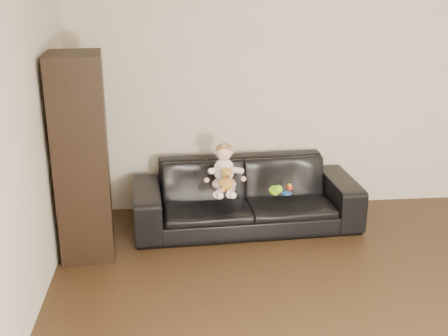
{
  "coord_description": "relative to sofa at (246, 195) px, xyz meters",
  "views": [
    {
      "loc": [
        -1.49,
        -2.73,
        2.33
      ],
      "look_at": [
        -1.03,
        2.15,
        0.63
      ],
      "focal_mm": 45.0,
      "sensor_mm": 36.0,
      "label": 1
    }
  ],
  "objects": [
    {
      "name": "cabinet",
      "position": [
        -1.46,
        -0.39,
        0.56
      ],
      "size": [
        0.49,
        0.64,
        1.74
      ],
      "primitive_type": "cube",
      "rotation": [
        0.0,
        0.0,
        0.1
      ],
      "color": "black",
      "rests_on": "floor"
    },
    {
      "name": "teddy_bear",
      "position": [
        -0.21,
        -0.25,
        0.26
      ],
      "size": [
        0.15,
        0.15,
        0.22
      ],
      "rotation": [
        0.0,
        0.0,
        -0.49
      ],
      "color": "#B57E33",
      "rests_on": "sofa"
    },
    {
      "name": "baby",
      "position": [
        -0.22,
        -0.12,
        0.3
      ],
      "size": [
        0.35,
        0.41,
        0.45
      ],
      "rotation": [
        0.0,
        0.0,
        -0.33
      ],
      "color": "#FDD6DD",
      "rests_on": "sofa"
    },
    {
      "name": "toy_rattle",
      "position": [
        0.39,
        -0.17,
        0.13
      ],
      "size": [
        0.08,
        0.08,
        0.06
      ],
      "primitive_type": "sphere",
      "rotation": [
        0.0,
        0.0,
        -0.37
      ],
      "color": "red",
      "rests_on": "sofa"
    },
    {
      "name": "wall_back",
      "position": [
        0.81,
        0.5,
        0.99
      ],
      "size": [
        5.0,
        0.0,
        5.0
      ],
      "primitive_type": "plane",
      "rotation": [
        1.57,
        0.0,
        0.0
      ],
      "color": "beige",
      "rests_on": "ground"
    },
    {
      "name": "toy_green",
      "position": [
        0.23,
        -0.26,
        0.14
      ],
      "size": [
        0.12,
        0.14,
        0.09
      ],
      "primitive_type": "ellipsoid",
      "rotation": [
        0.0,
        0.0,
        0.1
      ],
      "color": "#85E41A",
      "rests_on": "sofa"
    },
    {
      "name": "toy_blue_disc",
      "position": [
        0.34,
        -0.25,
        0.11
      ],
      "size": [
        0.11,
        0.11,
        0.01
      ],
      "primitive_type": "cylinder",
      "rotation": [
        0.0,
        0.0,
        0.26
      ],
      "color": "blue",
      "rests_on": "sofa"
    },
    {
      "name": "shelf_item",
      "position": [
        -1.44,
        -0.39,
        0.95
      ],
      "size": [
        0.2,
        0.27,
        0.28
      ],
      "primitive_type": "cube",
      "rotation": [
        0.0,
        0.0,
        0.1
      ],
      "color": "silver",
      "rests_on": "cabinet"
    },
    {
      "name": "sofa",
      "position": [
        0.0,
        0.0,
        0.0
      ],
      "size": [
        2.18,
        0.95,
        0.62
      ],
      "primitive_type": "imported",
      "rotation": [
        0.0,
        0.0,
        0.05
      ],
      "color": "black",
      "rests_on": "floor"
    }
  ]
}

